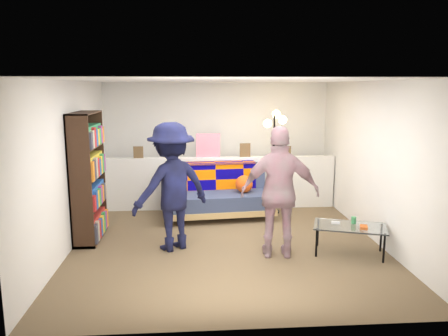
% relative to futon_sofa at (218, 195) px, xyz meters
% --- Properties ---
extents(ground, '(5.00, 5.00, 0.00)m').
position_rel_futon_sofa_xyz_m(ground, '(0.04, -1.26, -0.39)').
color(ground, brown).
rests_on(ground, ground).
extents(room_shell, '(4.60, 5.05, 2.45)m').
position_rel_futon_sofa_xyz_m(room_shell, '(0.04, -0.79, 1.28)').
color(room_shell, silver).
rests_on(room_shell, ground).
extents(half_wall_ledge, '(4.45, 0.15, 1.00)m').
position_rel_futon_sofa_xyz_m(half_wall_ledge, '(0.04, 0.54, 0.11)').
color(half_wall_ledge, silver).
rests_on(half_wall_ledge, ground).
extents(ledge_decor, '(2.97, 0.02, 0.45)m').
position_rel_futon_sofa_xyz_m(ledge_decor, '(-0.19, 0.52, 0.78)').
color(ledge_decor, brown).
rests_on(ledge_decor, half_wall_ledge).
extents(futon_sofa, '(2.04, 1.12, 0.84)m').
position_rel_futon_sofa_xyz_m(futon_sofa, '(0.00, 0.00, 0.00)').
color(futon_sofa, tan).
rests_on(futon_sofa, ground).
extents(bookshelf, '(0.32, 0.97, 1.94)m').
position_rel_futon_sofa_xyz_m(bookshelf, '(-2.04, -1.01, 0.52)').
color(bookshelf, black).
rests_on(bookshelf, ground).
extents(coffee_table, '(1.10, 0.82, 0.51)m').
position_rel_futon_sofa_xyz_m(coffee_table, '(1.73, -1.93, -0.01)').
color(coffee_table, black).
rests_on(coffee_table, ground).
extents(floor_lamp, '(0.39, 0.35, 1.89)m').
position_rel_futon_sofa_xyz_m(floor_lamp, '(1.04, 0.20, 0.95)').
color(floor_lamp, black).
rests_on(floor_lamp, ground).
extents(person_left, '(1.36, 1.20, 1.83)m').
position_rel_futon_sofa_xyz_m(person_left, '(-0.76, -1.53, 0.52)').
color(person_left, black).
rests_on(person_left, ground).
extents(person_right, '(1.10, 0.56, 1.80)m').
position_rel_futon_sofa_xyz_m(person_right, '(0.72, -1.93, 0.51)').
color(person_right, '#CD8496').
rests_on(person_right, ground).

